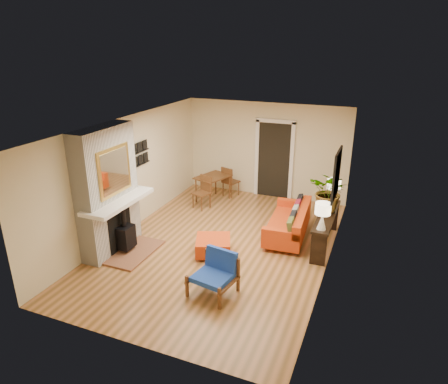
{
  "coord_description": "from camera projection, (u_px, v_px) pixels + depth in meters",
  "views": [
    {
      "loc": [
        2.95,
        -7.03,
        4.13
      ],
      "look_at": [
        0.0,
        0.2,
        1.15
      ],
      "focal_mm": 32.0,
      "sensor_mm": 36.0,
      "label": 1
    }
  ],
  "objects": [
    {
      "name": "fireplace",
      "position": [
        109.0,
        194.0,
        8.0
      ],
      "size": [
        1.09,
        1.68,
        2.6
      ],
      "color": "white",
      "rests_on": "ground"
    },
    {
      "name": "sofa",
      "position": [
        291.0,
        223.0,
        8.88
      ],
      "size": [
        0.92,
        1.91,
        0.73
      ],
      "color": "silver",
      "rests_on": "ground"
    },
    {
      "name": "room_shell",
      "position": [
        282.0,
        161.0,
        10.22
      ],
      "size": [
        6.5,
        6.5,
        6.5
      ],
      "color": "#B97947",
      "rests_on": "ground"
    },
    {
      "name": "dining_table",
      "position": [
        215.0,
        182.0,
        10.75
      ],
      "size": [
        1.02,
        1.62,
        0.86
      ],
      "color": "brown",
      "rests_on": "ground"
    },
    {
      "name": "lamp_far",
      "position": [
        334.0,
        188.0,
        8.85
      ],
      "size": [
        0.3,
        0.3,
        0.54
      ],
      "color": "white",
      "rests_on": "console_table"
    },
    {
      "name": "houseplant",
      "position": [
        330.0,
        192.0,
        8.34
      ],
      "size": [
        0.95,
        0.88,
        0.89
      ],
      "primitive_type": "imported",
      "rotation": [
        0.0,
        0.0,
        -0.27
      ],
      "color": "#1E5919",
      "rests_on": "console_table"
    },
    {
      "name": "lamp_near",
      "position": [
        323.0,
        213.0,
        7.56
      ],
      "size": [
        0.3,
        0.3,
        0.54
      ],
      "color": "white",
      "rests_on": "console_table"
    },
    {
      "name": "blue_chair",
      "position": [
        216.0,
        271.0,
        6.89
      ],
      "size": [
        0.81,
        0.8,
        0.74
      ],
      "color": "brown",
      "rests_on": "ground"
    },
    {
      "name": "console_table",
      "position": [
        326.0,
        221.0,
        8.37
      ],
      "size": [
        0.34,
        1.85,
        0.72
      ],
      "color": "black",
      "rests_on": "ground"
    },
    {
      "name": "ottoman",
      "position": [
        213.0,
        245.0,
        8.16
      ],
      "size": [
        0.9,
        0.9,
        0.35
      ],
      "color": "silver",
      "rests_on": "ground"
    }
  ]
}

